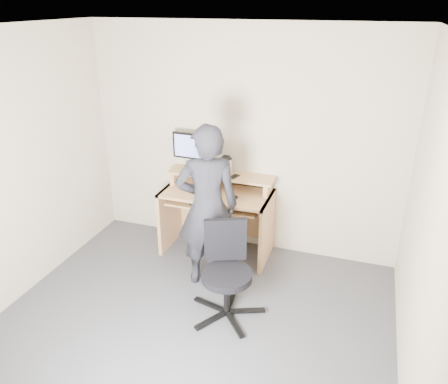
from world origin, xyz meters
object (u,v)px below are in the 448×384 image
Objects in this scene: monitor at (192,149)px; person at (207,207)px; desk at (219,206)px; office_chair at (226,267)px.

monitor is 0.28× the size of person.
monitor is at bearing -81.59° from person.
monitor is 0.88m from person.
desk is 0.71m from monitor.
office_chair is (0.76, -1.10, -0.70)m from monitor.
person is (0.43, -0.68, -0.34)m from monitor.
office_chair is 0.64m from person.
person is at bearing -55.21° from monitor.
person reaches higher than office_chair.
monitor reaches higher than desk.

